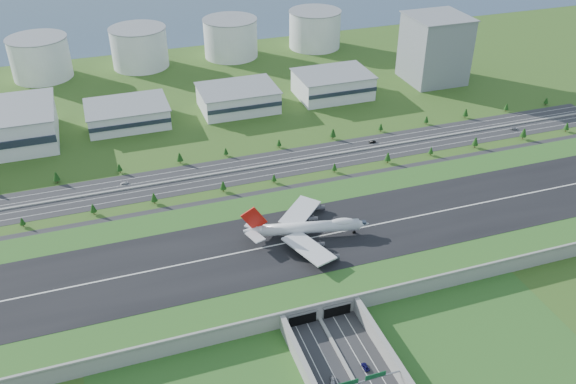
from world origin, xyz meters
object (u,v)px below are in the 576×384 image
object	(u,v)px
car_2	(365,367)
car_6	(514,128)
fuel_tank_a	(40,58)
car_5	(372,142)
car_7	(124,183)
car_0	(333,380)
office_tower	(435,49)
boeing_747	(307,227)

from	to	relation	value
car_2	car_6	xyz separation A→B (m)	(200.11, 171.39, 0.07)
fuel_tank_a	car_2	size ratio (longest dim) A/B	9.98
fuel_tank_a	car_5	world-z (taller)	fuel_tank_a
car_5	car_7	world-z (taller)	car_5
car_5	car_7	distance (m)	172.15
car_5	car_6	xyz separation A→B (m)	(108.25, -14.38, -0.06)
car_2	car_5	world-z (taller)	car_5
car_0	car_2	xyz separation A→B (m)	(15.76, 2.24, -0.11)
fuel_tank_a	car_5	bearing A→B (deg)	-43.42
car_5	car_7	size ratio (longest dim) A/B	1.11
office_tower	car_7	xyz separation A→B (m)	(-272.76, -93.32, -26.72)
office_tower	car_5	xyz separation A→B (m)	(-100.61, -92.63, -26.55)
boeing_747	car_6	world-z (taller)	boeing_747
office_tower	boeing_747	world-z (taller)	office_tower
fuel_tank_a	car_7	distance (m)	214.27
car_0	car_5	xyz separation A→B (m)	(107.63, 188.02, 0.03)
boeing_747	fuel_tank_a	bearing A→B (deg)	125.65
fuel_tank_a	car_7	size ratio (longest dim) A/B	11.01
office_tower	car_2	world-z (taller)	office_tower
car_2	car_7	xyz separation A→B (m)	(-80.28, 185.08, -0.04)
office_tower	car_6	world-z (taller)	office_tower
fuel_tank_a	car_6	bearing A→B (deg)	-34.12
car_2	fuel_tank_a	bearing A→B (deg)	-72.55
car_5	office_tower	bearing A→B (deg)	137.75
car_7	fuel_tank_a	bearing A→B (deg)	-169.59
car_0	car_5	distance (m)	216.65
car_0	car_2	world-z (taller)	car_0
office_tower	car_6	distance (m)	110.53
car_0	car_7	bearing A→B (deg)	129.49
office_tower	car_5	size ratio (longest dim) A/B	10.91
fuel_tank_a	car_7	world-z (taller)	fuel_tank_a
car_6	car_0	bearing A→B (deg)	152.05
office_tower	boeing_747	distance (m)	269.21
office_tower	car_2	bearing A→B (deg)	-124.66
car_6	car_2	bearing A→B (deg)	153.82
boeing_747	car_5	world-z (taller)	boeing_747
car_6	office_tower	bearing A→B (deg)	27.32
fuel_tank_a	boeing_747	distance (m)	335.33
boeing_747	car_0	size ratio (longest dim) A/B	14.22
boeing_747	car_0	world-z (taller)	boeing_747
car_7	car_6	bearing A→B (deg)	84.83
car_7	office_tower	bearing A→B (deg)	106.52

